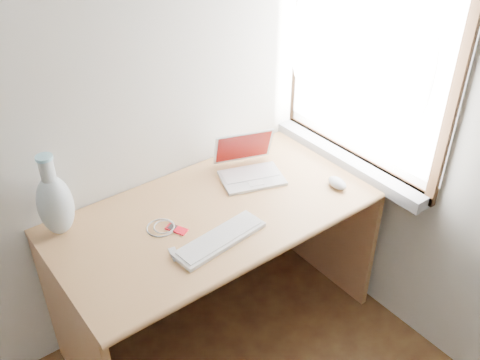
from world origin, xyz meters
TOP-DOWN VIEW (x-y plane):
  - window at (1.72, 1.30)m, footprint 0.11×0.99m
  - desk at (0.96, 1.46)m, footprint 1.47×0.73m
  - laptop at (1.23, 1.50)m, footprint 0.34×0.33m
  - external_keyboard at (0.84, 1.19)m, footprint 0.42×0.17m
  - mouse at (1.51, 1.17)m, footprint 0.09×0.12m
  - ipod at (0.74, 1.36)m, footprint 0.08×0.10m
  - cable_coil at (0.69, 1.41)m, footprint 0.13×0.13m
  - remote at (0.65, 1.23)m, footprint 0.05×0.08m
  - vase at (0.35, 1.64)m, footprint 0.14×0.14m

SIDE VIEW (x-z plane):
  - desk at x=0.96m, z-range 0.16..0.94m
  - remote at x=0.65m, z-range 0.78..0.78m
  - cable_coil at x=0.69m, z-range 0.78..0.78m
  - ipod at x=0.74m, z-range 0.77..0.78m
  - external_keyboard at x=0.84m, z-range 0.77..0.80m
  - mouse at x=1.51m, z-range 0.78..0.81m
  - laptop at x=1.23m, z-range 0.72..0.92m
  - vase at x=0.35m, z-range 0.74..1.11m
  - window at x=1.72m, z-range 0.72..1.83m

